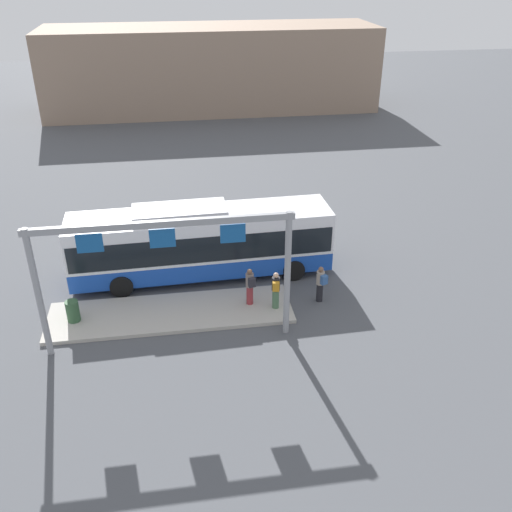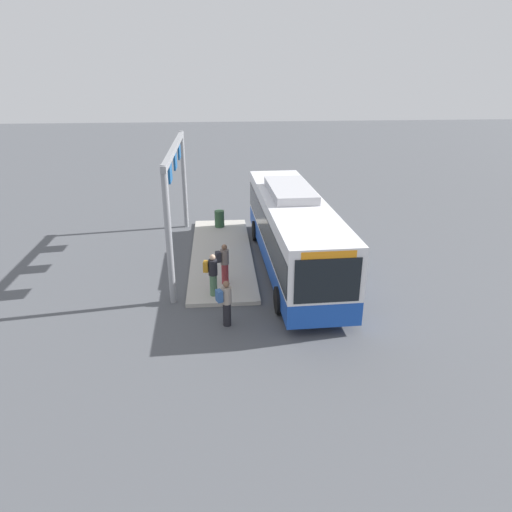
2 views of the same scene
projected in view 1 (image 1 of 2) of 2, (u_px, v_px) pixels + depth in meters
ground_plane at (203, 274)px, 26.35m from camera, size 120.00×120.00×0.00m
platform_curb at (171, 313)px, 23.43m from camera, size 10.00×2.80×0.16m
bus_main at (201, 240)px, 25.48m from camera, size 11.77×2.95×3.46m
person_boarding at (321, 283)px, 23.96m from camera, size 0.48×0.60×1.67m
person_waiting_near at (276, 290)px, 23.21m from camera, size 0.39×0.56×1.67m
person_waiting_mid at (250, 286)px, 23.48m from camera, size 0.42×0.58×1.67m
platform_sign_gantry at (164, 257)px, 20.04m from camera, size 9.38×0.24×5.20m
station_building at (211, 68)px, 51.82m from camera, size 29.78×8.00×7.30m
trash_bin at (73, 311)px, 22.62m from camera, size 0.52×0.52×0.90m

